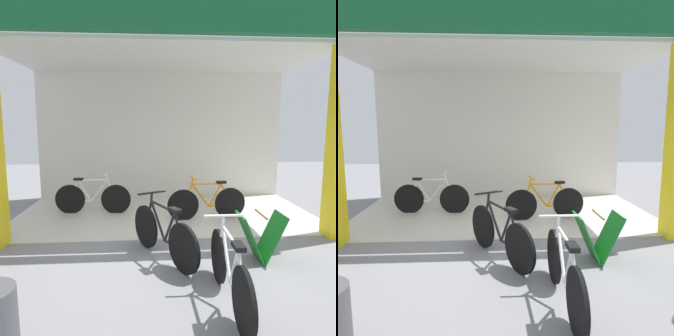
# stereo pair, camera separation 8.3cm
# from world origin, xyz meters

# --- Properties ---
(ground_plane) EXTENTS (20.89, 20.89, 0.00)m
(ground_plane) POSITION_xyz_m (0.00, 0.00, 0.00)
(ground_plane) COLOR gray
(ground_plane) RESTS_ON ground
(shop_facade) EXTENTS (6.65, 3.57, 4.02)m
(shop_facade) POSITION_xyz_m (0.00, 1.77, 2.18)
(shop_facade) COLOR beige
(shop_facade) RESTS_ON ground
(bicycle_inside_0) EXTENTS (1.68, 0.46, 0.92)m
(bicycle_inside_0) POSITION_xyz_m (-1.61, 1.72, 0.37)
(bicycle_inside_0) COLOR black
(bicycle_inside_0) RESTS_ON ground
(bicycle_inside_1) EXTENTS (1.67, 0.46, 0.92)m
(bicycle_inside_1) POSITION_xyz_m (0.84, 1.13, 0.37)
(bicycle_inside_1) COLOR black
(bicycle_inside_1) RESTS_ON ground
(bicycle_parked_0) EXTENTS (0.87, 1.57, 0.97)m
(bicycle_parked_0) POSITION_xyz_m (-0.19, -0.73, 0.39)
(bicycle_parked_0) COLOR black
(bicycle_parked_0) RESTS_ON ground
(bicycle_parked_1) EXTENTS (0.47, 1.72, 0.95)m
(bicycle_parked_1) POSITION_xyz_m (0.48, -1.96, 0.38)
(bicycle_parked_1) COLOR black
(bicycle_parked_1) RESTS_ON ground
(sandwich_board_sign) EXTENTS (0.65, 0.47, 0.72)m
(sandwich_board_sign) POSITION_xyz_m (1.24, -0.87, 0.36)
(sandwich_board_sign) COLOR #197226
(sandwich_board_sign) RESTS_ON ground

